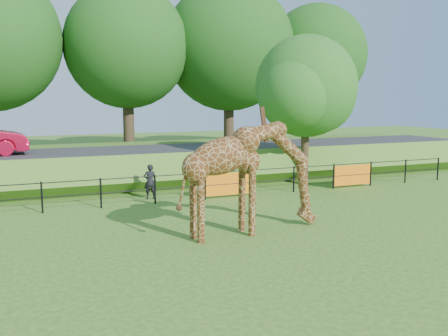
{
  "coord_description": "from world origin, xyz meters",
  "views": [
    {
      "loc": [
        -4.68,
        -9.99,
        3.99
      ],
      "look_at": [
        0.67,
        2.85,
        2.0
      ],
      "focal_mm": 40.0,
      "sensor_mm": 36.0,
      "label": 1
    }
  ],
  "objects": [
    {
      "name": "giraffe",
      "position": [
        1.57,
        2.95,
        1.64
      ],
      "size": [
        4.66,
        1.22,
        3.29
      ],
      "primitive_type": null,
      "rotation": [
        0.0,
        0.0,
        0.08
      ],
      "color": "#522B10",
      "rests_on": "ground"
    },
    {
      "name": "tree_east",
      "position": [
        7.6,
        9.63,
        4.28
      ],
      "size": [
        5.4,
        4.71,
        6.76
      ],
      "color": "#332717",
      "rests_on": "ground"
    },
    {
      "name": "ground",
      "position": [
        0.0,
        0.0,
        0.0
      ],
      "size": [
        90.0,
        90.0,
        0.0
      ],
      "primitive_type": "plane",
      "color": "#336318",
      "rests_on": "ground"
    },
    {
      "name": "perimeter_fence",
      "position": [
        0.0,
        8.0,
        0.55
      ],
      "size": [
        28.07,
        0.1,
        1.1
      ],
      "primitive_type": null,
      "color": "black",
      "rests_on": "ground"
    },
    {
      "name": "road",
      "position": [
        0.0,
        14.0,
        1.36
      ],
      "size": [
        40.0,
        5.0,
        0.12
      ],
      "primitive_type": "cube",
      "color": "#2A292C",
      "rests_on": "embankment"
    },
    {
      "name": "embankment",
      "position": [
        0.0,
        15.5,
        0.65
      ],
      "size": [
        40.0,
        9.0,
        1.3
      ],
      "primitive_type": "cube",
      "color": "#336318",
      "rests_on": "ground"
    },
    {
      "name": "visitor",
      "position": [
        0.07,
        8.99,
        0.69
      ],
      "size": [
        0.55,
        0.4,
        1.38
      ],
      "primitive_type": "imported",
      "rotation": [
        0.0,
        0.0,
        2.99
      ],
      "color": "black",
      "rests_on": "ground"
    },
    {
      "name": "bg_tree_line",
      "position": [
        1.89,
        22.0,
        7.19
      ],
      "size": [
        37.3,
        8.8,
        11.82
      ],
      "color": "#332717",
      "rests_on": "ground"
    }
  ]
}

